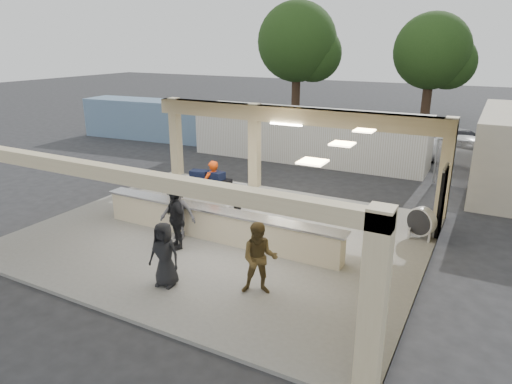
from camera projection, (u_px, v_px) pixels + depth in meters
The scene contains 16 objects.
ground at pixel (225, 236), 14.49m from camera, with size 120.00×120.00×0.00m, color #242427.
pavilion at pixel (241, 191), 14.52m from camera, with size 12.01×10.00×3.55m.
baggage_counter at pixel (216, 224), 13.89m from camera, with size 8.20×0.58×0.98m.
luggage_cart at pixel (203, 190), 16.09m from camera, with size 2.63×1.70×1.49m.
drum_fan at pixel (421, 222), 13.94m from camera, with size 0.94×0.65×1.00m.
baggage_handler at pixel (213, 187), 16.00m from camera, with size 0.68×0.37×1.87m, color #DC3F0B.
passenger_a at pixel (259, 259), 10.76m from camera, with size 0.88×0.39×1.80m, color brown.
passenger_b at pixel (176, 219), 13.17m from camera, with size 1.07×0.39×1.82m, color black.
passenger_c at pixel (178, 212), 13.82m from camera, with size 1.12×0.39×1.73m, color #505055.
passenger_d at pixel (164, 254), 11.15m from camera, with size 0.81×0.33×1.65m, color black.
car_white_a at pixel (472, 152), 22.42m from camera, with size 2.35×4.96×1.42m, color white.
car_dark at pixel (460, 144), 24.34m from camera, with size 1.42×4.03×1.34m, color black.
container_white at pixel (307, 135), 23.35m from camera, with size 12.02×2.40×2.61m, color white.
container_blue at pixel (154, 119), 28.76m from camera, with size 9.22×2.21×2.40m, color #6988A8.
tree_left at pixel (302, 45), 36.39m from camera, with size 6.60×6.30×9.00m.
tree_mid at pixel (437, 54), 33.79m from camera, with size 6.00×5.60×8.00m.
Camera 1 is at (7.14, -11.28, 5.88)m, focal length 32.00 mm.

